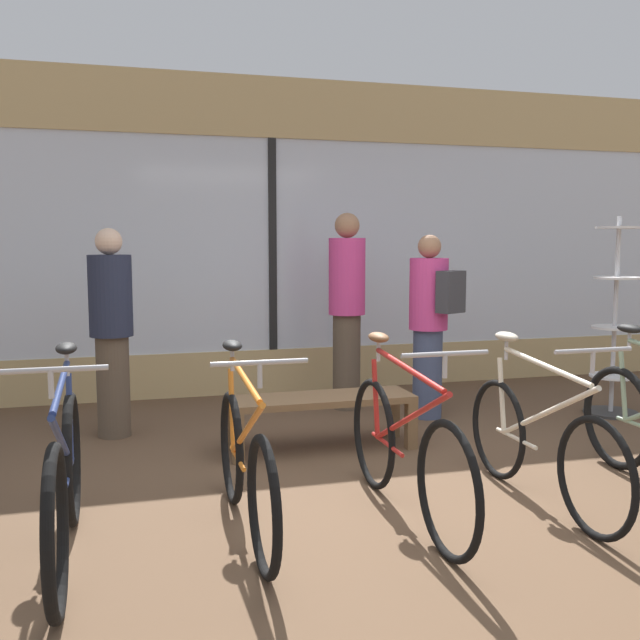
{
  "coord_description": "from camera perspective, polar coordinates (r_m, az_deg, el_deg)",
  "views": [
    {
      "loc": [
        -1.5,
        -3.92,
        1.57
      ],
      "look_at": [
        0.0,
        1.44,
        0.95
      ],
      "focal_mm": 40.0,
      "sensor_mm": 36.0,
      "label": 1
    }
  ],
  "objects": [
    {
      "name": "display_bench",
      "position": [
        5.41,
        0.07,
        -6.84
      ],
      "size": [
        1.4,
        0.44,
        0.41
      ],
      "color": "brown",
      "rests_on": "ground_plane"
    },
    {
      "name": "bicycle_left",
      "position": [
        3.91,
        -6.03,
        -11.4
      ],
      "size": [
        0.46,
        1.67,
        1.02
      ],
      "color": "black",
      "rests_on": "ground_plane"
    },
    {
      "name": "customer_by_window",
      "position": [
        6.34,
        8.79,
        -0.03
      ],
      "size": [
        0.47,
        0.56,
        1.62
      ],
      "color": "#424C6B",
      "rests_on": "ground_plane"
    },
    {
      "name": "ground_plane",
      "position": [
        4.49,
        5.13,
        -14.17
      ],
      "size": [
        24.0,
        24.0,
        0.0
      ],
      "primitive_type": "plane",
      "color": "brown"
    },
    {
      "name": "customer_mid_floor",
      "position": [
        6.62,
        2.16,
        1.13
      ],
      "size": [
        0.44,
        0.44,
        1.83
      ],
      "color": "brown",
      "rests_on": "ground_plane"
    },
    {
      "name": "customer_near_rack",
      "position": [
        5.91,
        -16.34,
        -0.64
      ],
      "size": [
        0.44,
        0.44,
        1.67
      ],
      "color": "brown",
      "rests_on": "ground_plane"
    },
    {
      "name": "accessory_rack",
      "position": [
        6.94,
        22.47,
        -1.07
      ],
      "size": [
        0.48,
        0.48,
        1.79
      ],
      "color": "#333333",
      "rests_on": "ground_plane"
    },
    {
      "name": "bicycle_right",
      "position": [
        4.5,
        17.14,
        -9.27
      ],
      "size": [
        0.46,
        1.67,
        1.01
      ],
      "color": "black",
      "rests_on": "ground_plane"
    },
    {
      "name": "bicycle_center",
      "position": [
        4.12,
        6.79,
        -10.25
      ],
      "size": [
        0.46,
        1.78,
        1.03
      ],
      "color": "black",
      "rests_on": "ground_plane"
    },
    {
      "name": "bicycle_far_left",
      "position": [
        3.76,
        -19.74,
        -12.13
      ],
      "size": [
        0.46,
        1.77,
        1.05
      ],
      "color": "black",
      "rests_on": "ground_plane"
    },
    {
      "name": "shop_back_wall",
      "position": [
        7.35,
        -3.86,
        6.86
      ],
      "size": [
        12.0,
        0.08,
        3.2
      ],
      "color": "tan",
      "rests_on": "ground_plane"
    }
  ]
}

